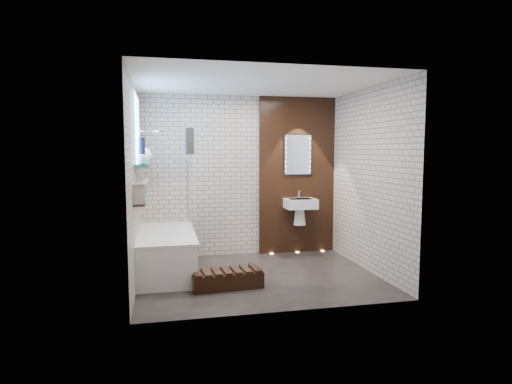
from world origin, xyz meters
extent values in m
plane|color=black|center=(0.00, 0.00, 0.00)|extent=(3.20, 3.20, 0.00)
cube|color=#BCA595|center=(0.00, 1.30, 1.30)|extent=(3.20, 0.04, 2.60)
cube|color=#BCA595|center=(0.00, -1.30, 1.30)|extent=(3.20, 0.04, 2.60)
cube|color=#BCA595|center=(-1.60, 0.00, 1.30)|extent=(0.04, 2.60, 2.60)
cube|color=#BCA595|center=(1.60, 0.00, 1.30)|extent=(0.04, 2.60, 2.60)
plane|color=white|center=(0.00, 0.00, 2.60)|extent=(3.20, 3.20, 0.00)
cube|color=black|center=(0.95, 1.27, 1.30)|extent=(1.30, 0.06, 2.60)
cube|color=#7FADE0|center=(-1.59, 0.35, 2.00)|extent=(0.03, 1.00, 0.90)
cube|color=#248578|center=(-1.51, 0.35, 1.53)|extent=(0.18, 1.00, 0.04)
cube|color=#248578|center=(-1.53, 0.15, 1.08)|extent=(0.14, 1.30, 0.03)
cube|color=#B2A899|center=(-1.53, 0.15, 1.32)|extent=(0.14, 1.30, 0.03)
cube|color=#B2A899|center=(-1.53, -0.48, 1.20)|extent=(0.14, 0.03, 0.26)
cube|color=#B2A899|center=(-1.53, 0.79, 1.20)|extent=(0.14, 0.03, 0.26)
cube|color=white|center=(-1.23, 0.45, 0.28)|extent=(0.75, 1.70, 0.55)
cube|color=white|center=(-1.23, 0.45, 0.57)|extent=(0.79, 1.74, 0.03)
cylinder|color=silver|center=(-1.08, 1.18, 0.64)|extent=(0.04, 0.04, 0.12)
cube|color=white|center=(-0.87, 0.89, 1.28)|extent=(0.01, 0.78, 1.40)
cube|color=black|center=(-0.87, 0.60, 1.85)|extent=(0.11, 0.28, 0.37)
cylinder|color=silver|center=(-1.30, 0.95, 2.00)|extent=(0.18, 0.18, 0.02)
cube|color=white|center=(0.95, 1.06, 0.85)|extent=(0.50, 0.36, 0.16)
cone|color=white|center=(0.95, 1.11, 0.63)|extent=(0.20, 0.20, 0.28)
cylinder|color=silver|center=(0.95, 1.16, 1.00)|extent=(0.03, 0.03, 0.14)
cube|color=black|center=(0.95, 1.24, 1.65)|extent=(0.50, 0.02, 0.70)
cube|color=silver|center=(0.95, 1.23, 1.65)|extent=(0.45, 0.01, 0.65)
cube|color=black|center=(-0.49, -0.34, 0.10)|extent=(0.91, 0.46, 0.20)
cylinder|color=maroon|center=(-1.53, -0.30, 1.17)|extent=(0.06, 0.06, 0.15)
cylinder|color=#943C16|center=(-1.53, -0.22, 1.15)|extent=(0.05, 0.05, 0.10)
cylinder|color=#943C16|center=(-1.53, 0.49, 1.15)|extent=(0.04, 0.04, 0.10)
cylinder|color=maroon|center=(-1.53, 0.50, 1.16)|extent=(0.05, 0.05, 0.13)
cylinder|color=#151E3A|center=(-1.50, -0.02, 1.72)|extent=(0.08, 0.08, 0.33)
sphere|color=white|center=(-1.50, 0.40, 1.66)|extent=(0.21, 0.21, 0.21)
sphere|color=white|center=(-1.50, -0.03, 1.61)|extent=(0.13, 0.13, 0.13)
cylinder|color=#FFD899|center=(0.50, 1.20, 0.01)|extent=(0.06, 0.06, 0.01)
cylinder|color=#FFD899|center=(0.95, 1.20, 0.01)|extent=(0.06, 0.06, 0.01)
cylinder|color=#FFD899|center=(1.40, 1.20, 0.01)|extent=(0.06, 0.06, 0.01)
camera|label=1|loc=(-1.24, -5.54, 1.72)|focal=29.81mm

